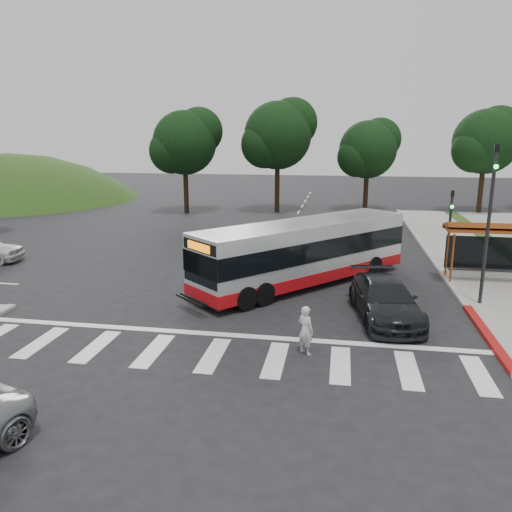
# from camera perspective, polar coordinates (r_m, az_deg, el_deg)

# --- Properties ---
(ground) EXTENTS (140.00, 140.00, 0.00)m
(ground) POSITION_cam_1_polar(r_m,az_deg,el_deg) (20.76, -1.43, -5.54)
(ground) COLOR black
(ground) RESTS_ON ground
(sidewalk_east) EXTENTS (4.00, 40.00, 0.12)m
(sidewalk_east) POSITION_cam_1_polar(r_m,az_deg,el_deg) (28.95, 23.80, -1.06)
(sidewalk_east) COLOR gray
(sidewalk_east) RESTS_ON ground
(curb_east) EXTENTS (0.30, 40.00, 0.15)m
(curb_east) POSITION_cam_1_polar(r_m,az_deg,el_deg) (28.52, 19.91, -0.88)
(curb_east) COLOR #9E9991
(curb_east) RESTS_ON ground
(curb_east_red) EXTENTS (0.32, 6.00, 0.15)m
(curb_east_red) POSITION_cam_1_polar(r_m,az_deg,el_deg) (19.21, 24.94, -8.24)
(curb_east_red) COLOR maroon
(curb_east_red) RESTS_ON ground
(hillside_nw) EXTENTS (44.00, 44.00, 10.00)m
(hillside_nw) POSITION_cam_1_polar(r_m,az_deg,el_deg) (61.27, -26.25, 5.82)
(hillside_nw) COLOR #1E4215
(hillside_nw) RESTS_ON ground
(crosswalk_ladder) EXTENTS (18.00, 2.60, 0.01)m
(crosswalk_ladder) POSITION_cam_1_polar(r_m,az_deg,el_deg) (16.23, -4.92, -11.22)
(crosswalk_ladder) COLOR silver
(crosswalk_ladder) RESTS_ON ground
(bus_shelter) EXTENTS (4.20, 1.60, 2.86)m
(bus_shelter) POSITION_cam_1_polar(r_m,az_deg,el_deg) (25.70, 25.35, 2.30)
(bus_shelter) COLOR #A1491A
(bus_shelter) RESTS_ON sidewalk_east
(traffic_signal_ne_tall) EXTENTS (0.18, 0.37, 6.50)m
(traffic_signal_ne_tall) POSITION_cam_1_polar(r_m,az_deg,el_deg) (21.71, 25.15, 4.56)
(traffic_signal_ne_tall) COLOR black
(traffic_signal_ne_tall) RESTS_ON ground
(traffic_signal_ne_short) EXTENTS (0.18, 0.37, 4.00)m
(traffic_signal_ne_short) POSITION_cam_1_polar(r_m,az_deg,el_deg) (28.64, 21.31, 3.97)
(traffic_signal_ne_short) COLOR black
(traffic_signal_ne_short) RESTS_ON ground
(tree_ne_a) EXTENTS (6.16, 5.74, 9.30)m
(tree_ne_a) POSITION_cam_1_polar(r_m,az_deg,el_deg) (48.86, 24.85, 11.89)
(tree_ne_a) COLOR black
(tree_ne_a) RESTS_ON parking_lot
(tree_north_a) EXTENTS (6.60, 6.15, 10.17)m
(tree_north_a) POSITION_cam_1_polar(r_m,az_deg,el_deg) (45.67, 2.61, 13.72)
(tree_north_a) COLOR black
(tree_north_a) RESTS_ON ground
(tree_north_b) EXTENTS (5.72, 5.33, 8.43)m
(tree_north_b) POSITION_cam_1_polar(r_m,az_deg,el_deg) (47.36, 12.76, 11.88)
(tree_north_b) COLOR black
(tree_north_b) RESTS_ON ground
(tree_north_c) EXTENTS (6.16, 5.74, 9.30)m
(tree_north_c) POSITION_cam_1_polar(r_m,az_deg,el_deg) (45.43, -8.06, 12.81)
(tree_north_c) COLOR black
(tree_north_c) RESTS_ON ground
(transit_bus) EXTENTS (9.44, 10.26, 2.96)m
(transit_bus) POSITION_cam_1_polar(r_m,az_deg,el_deg) (23.25, 5.57, 0.29)
(transit_bus) COLOR silver
(transit_bus) RESTS_ON ground
(pedestrian) EXTENTS (0.70, 0.66, 1.60)m
(pedestrian) POSITION_cam_1_polar(r_m,az_deg,el_deg) (16.07, 5.69, -8.42)
(pedestrian) COLOR silver
(pedestrian) RESTS_ON ground
(dark_sedan) EXTENTS (2.92, 5.45, 1.50)m
(dark_sedan) POSITION_cam_1_polar(r_m,az_deg,el_deg) (19.59, 14.53, -4.86)
(dark_sedan) COLOR black
(dark_sedan) RESTS_ON ground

